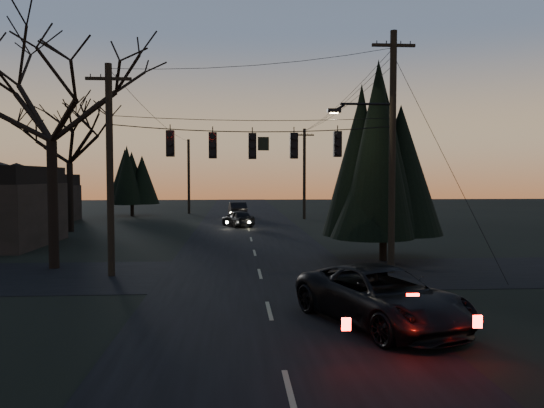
{
  "coord_description": "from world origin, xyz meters",
  "views": [
    {
      "loc": [
        -1.0,
        -11.61,
        4.03
      ],
      "look_at": [
        0.37,
        8.14,
        3.0
      ],
      "focal_mm": 35.0,
      "sensor_mm": 36.0,
      "label": 1
    }
  ],
  "objects": [
    {
      "name": "house_left_far",
      "position": [
        -20.0,
        36.0,
        2.6
      ],
      "size": [
        9.0,
        7.0,
        5.2
      ],
      "color": "black",
      "rests_on": "ground"
    },
    {
      "name": "ground_plane",
      "position": [
        0.0,
        0.0,
        0.0
      ],
      "size": [
        160.0,
        160.0,
        0.0
      ],
      "primitive_type": "plane",
      "color": "black"
    },
    {
      "name": "sedan_oncoming_b",
      "position": [
        -0.8,
        40.58,
        0.74
      ],
      "size": [
        1.94,
        4.6,
        1.48
      ],
      "primitive_type": "imported",
      "rotation": [
        0.0,
        0.0,
        3.23
      ],
      "color": "black",
      "rests_on": "ground"
    },
    {
      "name": "evergreen_dist",
      "position": [
        -11.47,
        42.98,
        3.84
      ],
      "size": [
        3.78,
        3.78,
        6.5
      ],
      "color": "black",
      "rests_on": "ground"
    },
    {
      "name": "span_signal_assembly",
      "position": [
        -0.24,
        10.0,
        5.31
      ],
      "size": [
        11.5,
        0.44,
        1.5
      ],
      "color": "black",
      "rests_on": "ground"
    },
    {
      "name": "evergreen_right",
      "position": [
        6.03,
        13.07,
        4.68
      ],
      "size": [
        4.45,
        4.45,
        8.17
      ],
      "color": "black",
      "rests_on": "ground"
    },
    {
      "name": "utility_pole_far_r",
      "position": [
        5.5,
        38.0,
        0.0
      ],
      "size": [
        1.8,
        0.3,
        8.5
      ],
      "primitive_type": null,
      "color": "black",
      "rests_on": "ground"
    },
    {
      "name": "utility_pole_left",
      "position": [
        -6.0,
        10.0,
        0.0
      ],
      "size": [
        1.8,
        0.3,
        8.5
      ],
      "primitive_type": null,
      "color": "black",
      "rests_on": "ground"
    },
    {
      "name": "main_road",
      "position": [
        0.0,
        20.0,
        0.01
      ],
      "size": [
        8.0,
        120.0,
        0.02
      ],
      "primitive_type": "cube",
      "color": "black",
      "rests_on": "ground"
    },
    {
      "name": "sedan_oncoming_a",
      "position": [
        -0.8,
        30.78,
        0.65
      ],
      "size": [
        2.92,
        4.14,
        1.31
      ],
      "primitive_type": "imported",
      "rotation": [
        0.0,
        0.0,
        3.54
      ],
      "color": "black",
      "rests_on": "ground"
    },
    {
      "name": "suv_near",
      "position": [
        2.93,
        2.29,
        0.78
      ],
      "size": [
        4.49,
        6.15,
        1.56
      ],
      "primitive_type": "imported",
      "rotation": [
        0.0,
        0.0,
        0.39
      ],
      "color": "black",
      "rests_on": "ground"
    },
    {
      "name": "utility_pole_far_l",
      "position": [
        -6.0,
        46.0,
        0.0
      ],
      "size": [
        0.3,
        0.3,
        8.0
      ],
      "primitive_type": null,
      "color": "black",
      "rests_on": "ground"
    },
    {
      "name": "utility_pole_right",
      "position": [
        5.5,
        10.0,
        0.0
      ],
      "size": [
        5.0,
        0.3,
        10.0
      ],
      "primitive_type": null,
      "color": "black",
      "rests_on": "ground"
    },
    {
      "name": "bare_tree_dist",
      "position": [
        -12.95,
        27.69,
        6.97
      ],
      "size": [
        7.5,
        7.5,
        9.97
      ],
      "color": "black",
      "rests_on": "ground"
    },
    {
      "name": "cross_road",
      "position": [
        0.0,
        10.0,
        0.01
      ],
      "size": [
        60.0,
        7.0,
        0.02
      ],
      "primitive_type": "cube",
      "color": "black",
      "rests_on": "ground"
    },
    {
      "name": "bare_tree_left",
      "position": [
        -8.93,
        12.02,
        7.78
      ],
      "size": [
        9.34,
        9.34,
        11.13
      ],
      "color": "black",
      "rests_on": "ground"
    }
  ]
}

